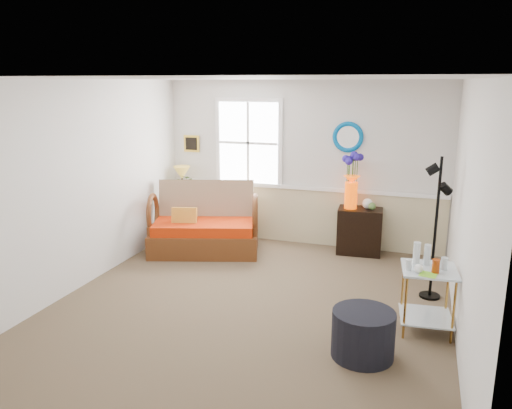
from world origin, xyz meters
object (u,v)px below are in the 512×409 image
(loveseat, at_px, (204,218))
(cabinet, at_px, (360,231))
(lamp_stand, at_px, (182,215))
(ottoman, at_px, (363,334))
(side_table, at_px, (427,300))
(floor_lamp, at_px, (435,229))

(loveseat, distance_m, cabinet, 2.38)
(lamp_stand, distance_m, cabinet, 3.02)
(cabinet, xyz_separation_m, ottoman, (0.41, -3.00, -0.12))
(lamp_stand, height_order, side_table, side_table)
(ottoman, bearing_deg, lamp_stand, 138.69)
(lamp_stand, xyz_separation_m, floor_lamp, (4.06, -1.38, 0.53))
(lamp_stand, distance_m, side_table, 4.61)
(loveseat, distance_m, ottoman, 3.55)
(side_table, distance_m, ottoman, 0.93)
(loveseat, height_order, floor_lamp, floor_lamp)
(side_table, relative_size, ottoman, 1.16)
(loveseat, height_order, ottoman, loveseat)
(cabinet, height_order, floor_lamp, floor_lamp)
(lamp_stand, relative_size, ottoman, 1.14)
(floor_lamp, xyz_separation_m, ottoman, (-0.62, -1.64, -0.64))
(side_table, bearing_deg, floor_lamp, 86.50)
(cabinet, distance_m, ottoman, 3.03)
(side_table, bearing_deg, cabinet, 113.37)
(loveseat, height_order, cabinet, loveseat)
(side_table, xyz_separation_m, floor_lamp, (0.06, 0.91, 0.52))
(loveseat, bearing_deg, ottoman, -58.01)
(lamp_stand, height_order, ottoman, lamp_stand)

